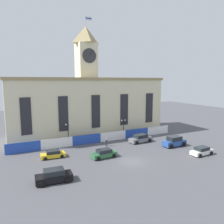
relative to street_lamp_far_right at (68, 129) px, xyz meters
The scene contains 12 objects.
ground_plane 16.24m from the street_lamp_far_right, 63.51° to the right, with size 160.00×160.00×0.00m, color #4C4C51.
civic_building 11.26m from the street_lamp_far_right, 47.16° to the left, with size 38.31×12.29×29.11m.
banner_fence 7.53m from the street_lamp_far_right, ahead, with size 38.69×0.12×2.05m.
street_lamp_far_right is the anchor object (origin of this frame).
street_lamp_left 13.44m from the street_lamp_far_right, ahead, with size 1.26×0.36×4.50m.
car_white_taxi 26.80m from the street_lamp_far_right, 39.49° to the right, with size 4.57×2.28×1.50m.
car_blue_van 22.52m from the street_lamp_far_right, 28.13° to the right, with size 5.12×2.41×2.10m.
car_black_suv 17.16m from the street_lamp_far_right, 112.18° to the right, with size 5.04×2.68×1.80m.
car_yellow_coupe 8.07m from the street_lamp_far_right, 126.95° to the right, with size 4.29×2.30×1.35m.
car_green_wagon 11.11m from the street_lamp_far_right, 70.06° to the right, with size 4.71×2.38×1.55m.
car_gray_pickup 16.09m from the street_lamp_far_right, 17.85° to the right, with size 5.43×2.67×1.75m.
pedestrian 8.51m from the street_lamp_far_right, 31.00° to the right, with size 0.50×0.50×1.68m.
Camera 1 is at (-19.08, -30.16, 13.76)m, focal length 35.00 mm.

